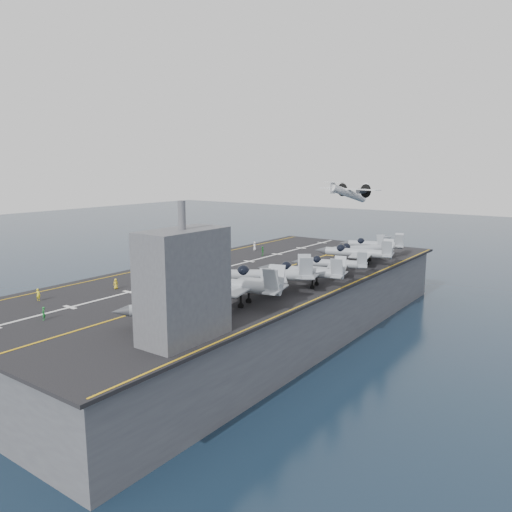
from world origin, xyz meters
The scene contains 29 objects.
ground centered at (0.00, 0.00, 0.00)m, with size 500.00×500.00×0.00m, color #142135.
hull centered at (0.00, 0.00, 5.00)m, with size 36.00×90.00×10.00m, color #56595E.
flight_deck centered at (0.00, 0.00, 10.20)m, with size 38.00×92.00×0.40m, color black.
foul_line centered at (3.00, 0.00, 10.42)m, with size 0.35×90.00×0.02m, color gold.
landing_centerline centered at (-6.00, 0.00, 10.42)m, with size 0.50×90.00×0.02m, color silver.
deck_edge_port centered at (-17.00, 0.00, 10.42)m, with size 0.25×90.00×0.02m, color gold.
deck_edge_stbd centered at (18.50, 0.00, 10.42)m, with size 0.25×90.00×0.02m, color gold.
island_superstructure centered at (15.00, -30.00, 17.90)m, with size 5.00×10.00×15.00m, color #56595E, non-canonical shape.
fighter_jet_1 centered at (10.70, -26.91, 12.66)m, with size 14.88×15.59×4.52m, color gray, non-canonical shape.
fighter_jet_2 centered at (10.64, -16.03, 13.22)m, with size 18.36×14.42×5.64m, color #949AA4, non-canonical shape.
fighter_jet_3 centered at (10.51, -7.82, 13.14)m, with size 18.94×17.80×5.48m, color #8C939B, non-canonical shape.
fighter_jet_4 centered at (13.37, -1.34, 12.88)m, with size 16.01×12.41×4.95m, color gray, non-canonical shape.
fighter_jet_5 centered at (13.48, 8.03, 12.66)m, with size 15.31×12.93×4.51m, color #9FA8B1, non-canonical shape.
fighter_jet_6 centered at (13.01, 18.94, 12.97)m, with size 16.78×13.24×5.13m, color #96A0A7, non-canonical shape.
fighter_jet_7 centered at (11.32, 23.77, 12.82)m, with size 16.02×16.70×4.85m, color #8C969C, non-canonical shape.
fighter_jet_8 centered at (11.08, 31.73, 12.72)m, with size 15.57×12.81×4.65m, color #9199A0, non-canonical shape.
tow_cart_a centered at (4.82, -17.78, 11.00)m, with size 2.30×1.84×1.20m, color yellow, non-canonical shape.
tow_cart_b centered at (4.83, 3.34, 11.09)m, with size 2.60×2.04×1.37m, color yellow, non-canonical shape.
tow_cart_c centered at (3.78, 25.65, 10.96)m, with size 1.90×1.27×1.11m, color gold, non-canonical shape.
crew_0 centered at (-9.22, -19.86, 11.21)m, with size 0.94×1.13×1.62m, color yellow.
crew_1 centered at (-12.50, -30.58, 11.27)m, with size 1.21×0.98×1.74m, color yellow.
crew_2 centered at (-4.38, -16.16, 11.24)m, with size 1.11×0.85×1.68m, color #2A8D3B.
crew_3 centered at (-15.35, 1.19, 11.36)m, with size 0.88×1.22×1.92m, color green.
crew_4 centered at (-7.70, 17.07, 11.37)m, with size 1.23×1.39×1.94m, color #268C33.
crew_5 centered at (-12.87, 21.34, 11.36)m, with size 1.36×1.37×1.93m, color silver.
crew_6 centered at (-3.73, -35.14, 11.22)m, with size 1.16×1.16×1.65m, color green.
crew_7 centered at (-2.23, -11.76, 11.20)m, with size 1.14×1.11×1.60m, color white.
transport_plane centered at (-7.93, 57.89, 21.60)m, with size 23.53×19.16×4.82m, color silver, non-canonical shape.
crew_8 centered at (-10.17, -15.07, 11.21)m, with size 0.94×1.13×1.62m, color yellow.
Camera 1 is at (51.50, -67.43, 28.92)m, focal length 35.00 mm.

